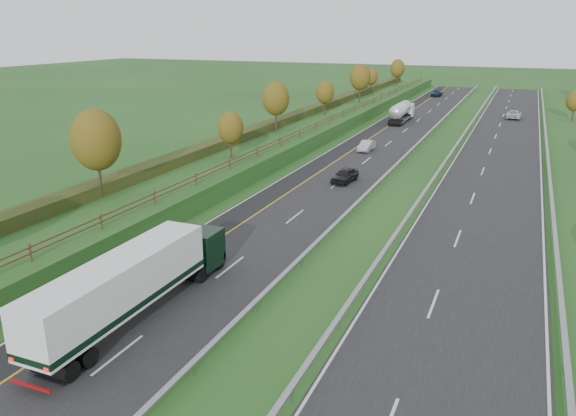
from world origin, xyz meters
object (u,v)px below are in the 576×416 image
at_px(car_small_far, 437,93).
at_px(car_dark_near, 345,175).
at_px(road_tanker, 402,111).
at_px(box_lorry, 134,282).
at_px(car_oncoming, 514,114).
at_px(car_silver_mid, 367,146).

bearing_deg(car_small_far, car_dark_near, -85.42).
bearing_deg(car_dark_near, road_tanker, 100.52).
height_order(box_lorry, road_tanker, box_lorry).
distance_m(box_lorry, car_oncoming, 90.52).
xyz_separation_m(car_dark_near, car_oncoming, (15.33, 55.34, 0.01)).
bearing_deg(car_small_far, car_silver_mid, -86.67).
distance_m(box_lorry, car_dark_near, 33.58).
relative_size(box_lorry, car_dark_near, 3.67).
bearing_deg(box_lorry, car_silver_mid, 90.11).
xyz_separation_m(road_tanker, car_oncoming, (18.42, 11.81, -1.05)).
bearing_deg(car_dark_near, car_oncoming, 80.98).
height_order(car_dark_near, car_small_far, car_small_far).
bearing_deg(car_silver_mid, car_dark_near, -80.78).
xyz_separation_m(car_small_far, car_oncoming, (18.66, -30.81, 0.01)).
distance_m(car_dark_near, car_oncoming, 57.42).
bearing_deg(car_small_far, box_lorry, -87.03).
relative_size(box_lorry, car_oncoming, 2.94).
bearing_deg(box_lorry, car_dark_near, 86.47).
xyz_separation_m(car_dark_near, car_silver_mid, (-2.17, 16.85, -0.06)).
bearing_deg(road_tanker, car_small_far, 90.32).
bearing_deg(road_tanker, car_dark_near, -85.94).
distance_m(road_tanker, car_oncoming, 21.91).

